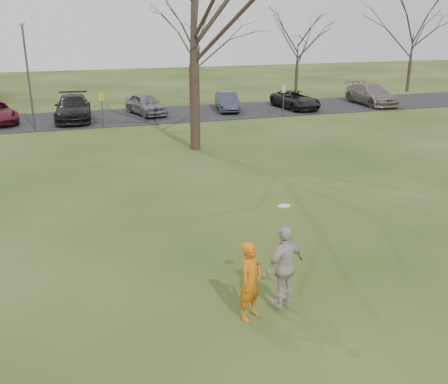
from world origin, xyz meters
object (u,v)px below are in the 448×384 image
(lamp_post, at_px, (26,62))
(big_tree, at_px, (193,3))
(car_4, at_px, (146,104))
(catching_play, at_px, (285,266))
(car_7, at_px, (371,94))
(car_3, at_px, (73,108))
(car_5, at_px, (227,102))
(car_6, at_px, (295,100))
(player_defender, at_px, (251,281))

(lamp_post, height_order, big_tree, big_tree)
(car_4, height_order, catching_play, catching_play)
(lamp_post, bearing_deg, car_7, 4.48)
(car_3, distance_m, lamp_post, 4.57)
(car_7, xyz_separation_m, catching_play, (-18.38, -24.55, 0.29))
(car_4, bearing_deg, car_5, -17.62)
(car_4, xyz_separation_m, lamp_post, (-7.19, -2.84, 3.22))
(car_7, distance_m, catching_play, 30.67)
(car_5, height_order, car_7, car_7)
(car_3, relative_size, car_5, 1.40)
(big_tree, bearing_deg, car_5, 63.63)
(car_3, bearing_deg, car_7, 2.35)
(car_5, distance_m, lamp_post, 13.66)
(car_5, relative_size, big_tree, 0.28)
(car_6, height_order, car_7, car_7)
(car_5, relative_size, car_7, 0.73)
(car_5, relative_size, catching_play, 1.61)
(car_5, distance_m, catching_play, 26.15)
(car_5, distance_m, car_7, 11.50)
(car_5, bearing_deg, catching_play, -95.50)
(car_3, bearing_deg, lamp_post, -131.80)
(car_6, bearing_deg, car_4, 169.30)
(car_4, height_order, car_7, car_7)
(lamp_post, bearing_deg, car_4, 21.54)
(player_defender, bearing_deg, car_5, 37.63)
(car_3, height_order, car_6, car_3)
(car_4, height_order, car_6, car_4)
(player_defender, xyz_separation_m, car_4, (1.92, 25.53, -0.15))
(car_5, relative_size, car_6, 0.85)
(big_tree, bearing_deg, lamp_post, 136.85)
(player_defender, height_order, car_4, player_defender)
(player_defender, distance_m, car_5, 26.44)
(player_defender, relative_size, lamp_post, 0.29)
(catching_play, relative_size, lamp_post, 0.38)
(catching_play, bearing_deg, big_tree, 82.84)
(car_5, height_order, lamp_post, lamp_post)
(car_5, bearing_deg, player_defender, -97.20)
(player_defender, height_order, big_tree, big_tree)
(player_defender, xyz_separation_m, car_7, (19.21, 24.61, -0.10))
(car_5, height_order, catching_play, catching_play)
(car_7, bearing_deg, car_6, -178.97)
(car_5, xyz_separation_m, car_6, (5.08, -0.65, -0.00))
(big_tree, bearing_deg, catching_play, -97.16)
(car_5, distance_m, car_6, 5.12)
(catching_play, distance_m, lamp_post, 23.61)
(car_4, bearing_deg, big_tree, -100.70)
(car_5, bearing_deg, big_tree, -106.56)
(car_6, distance_m, car_7, 6.40)
(player_defender, relative_size, car_6, 0.40)
(car_3, bearing_deg, car_5, 4.80)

